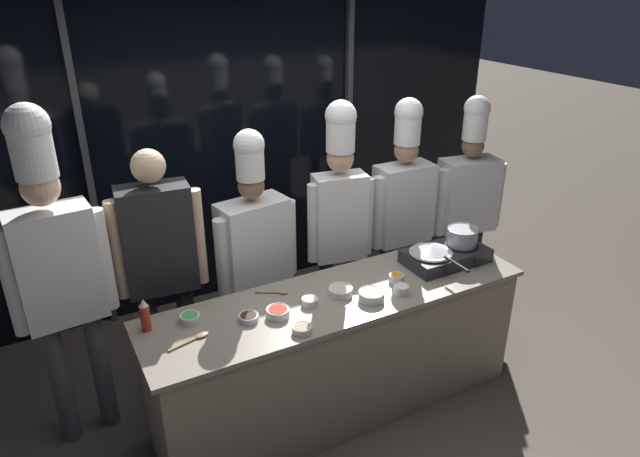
% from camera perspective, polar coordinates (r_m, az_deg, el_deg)
% --- Properties ---
extents(ground_plane, '(24.00, 24.00, 0.00)m').
position_cam_1_polar(ground_plane, '(4.08, 1.75, -17.28)').
color(ground_plane, brown).
extents(window_wall_back, '(5.37, 0.09, 2.70)m').
position_cam_1_polar(window_wall_back, '(4.91, -9.04, 8.17)').
color(window_wall_back, black).
rests_on(window_wall_back, ground_plane).
extents(demo_counter, '(2.47, 0.66, 0.88)m').
position_cam_1_polar(demo_counter, '(3.79, 1.84, -12.32)').
color(demo_counter, gray).
rests_on(demo_counter, ground_plane).
extents(portable_stove, '(0.57, 0.33, 0.11)m').
position_cam_1_polar(portable_stove, '(3.99, 12.45, -2.64)').
color(portable_stove, '#28282B').
rests_on(portable_stove, demo_counter).
extents(frying_pan, '(0.29, 0.51, 0.04)m').
position_cam_1_polar(frying_pan, '(3.87, 11.11, -2.14)').
color(frying_pan, '#ADAFB5').
rests_on(frying_pan, portable_stove).
extents(stock_pot, '(0.24, 0.21, 0.12)m').
position_cam_1_polar(stock_pot, '(4.02, 14.03, -0.73)').
color(stock_pot, '#93969B').
rests_on(stock_pot, portable_stove).
extents(squeeze_bottle_chili, '(0.06, 0.06, 0.20)m').
position_cam_1_polar(squeeze_bottle_chili, '(3.32, -17.10, -8.32)').
color(squeeze_bottle_chili, red).
rests_on(squeeze_bottle_chili, demo_counter).
extents(prep_bowl_shrimp, '(0.16, 0.16, 0.06)m').
position_cam_1_polar(prep_bowl_shrimp, '(3.49, 5.16, -6.65)').
color(prep_bowl_shrimp, white).
rests_on(prep_bowl_shrimp, demo_counter).
extents(prep_bowl_bean_sprouts, '(0.10, 0.10, 0.06)m').
position_cam_1_polar(prep_bowl_bean_sprouts, '(3.57, 8.11, -6.02)').
color(prep_bowl_bean_sprouts, white).
rests_on(prep_bowl_bean_sprouts, demo_counter).
extents(prep_bowl_mushrooms, '(0.11, 0.11, 0.04)m').
position_cam_1_polar(prep_bowl_mushrooms, '(3.20, -1.82, -9.97)').
color(prep_bowl_mushrooms, white).
rests_on(prep_bowl_mushrooms, demo_counter).
extents(prep_bowl_chicken, '(0.15, 0.15, 0.05)m').
position_cam_1_polar(prep_bowl_chicken, '(3.54, 2.04, -6.18)').
color(prep_bowl_chicken, white).
rests_on(prep_bowl_chicken, demo_counter).
extents(prep_bowl_scallions, '(0.12, 0.12, 0.05)m').
position_cam_1_polar(prep_bowl_scallions, '(3.37, -12.88, -8.68)').
color(prep_bowl_scallions, white).
rests_on(prep_bowl_scallions, demo_counter).
extents(prep_bowl_chili_flakes, '(0.14, 0.14, 0.05)m').
position_cam_1_polar(prep_bowl_chili_flakes, '(3.34, -4.24, -8.31)').
color(prep_bowl_chili_flakes, white).
rests_on(prep_bowl_chili_flakes, demo_counter).
extents(prep_bowl_soy_glaze, '(0.12, 0.12, 0.04)m').
position_cam_1_polar(prep_bowl_soy_glaze, '(3.32, -7.16, -8.79)').
color(prep_bowl_soy_glaze, white).
rests_on(prep_bowl_soy_glaze, demo_counter).
extents(prep_bowl_noodles, '(0.10, 0.10, 0.04)m').
position_cam_1_polar(prep_bowl_noodles, '(3.43, -1.04, -7.26)').
color(prep_bowl_noodles, white).
rests_on(prep_bowl_noodles, demo_counter).
extents(prep_bowl_carrots, '(0.10, 0.10, 0.05)m').
position_cam_1_polar(prep_bowl_carrots, '(3.70, 7.61, -4.88)').
color(prep_bowl_carrots, white).
rests_on(prep_bowl_carrots, demo_counter).
extents(serving_spoon_slotted, '(0.25, 0.09, 0.02)m').
position_cam_1_polar(serving_spoon_slotted, '(3.23, -12.24, -10.61)').
color(serving_spoon_slotted, olive).
rests_on(serving_spoon_slotted, demo_counter).
extents(serving_spoon_solid, '(0.19, 0.13, 0.02)m').
position_cam_1_polar(serving_spoon_solid, '(3.56, -4.25, -6.39)').
color(serving_spoon_solid, olive).
rests_on(serving_spoon_solid, demo_counter).
extents(chef_head, '(0.57, 0.26, 2.12)m').
position_cam_1_polar(chef_head, '(3.51, -24.87, -2.90)').
color(chef_head, '#4C4C51').
rests_on(chef_head, ground_plane).
extents(person_guest, '(0.56, 0.26, 1.77)m').
position_cam_1_polar(person_guest, '(3.70, -15.69, -2.70)').
color(person_guest, '#232326').
rests_on(person_guest, ground_plane).
extents(chef_sous, '(0.61, 0.31, 1.81)m').
position_cam_1_polar(chef_sous, '(3.88, -6.56, -1.72)').
color(chef_sous, '#2D3856').
rests_on(chef_sous, ground_plane).
extents(chef_line, '(0.48, 0.26, 1.94)m').
position_cam_1_polar(chef_line, '(4.04, 1.96, 1.86)').
color(chef_line, '#2D3856').
rests_on(chef_line, ground_plane).
extents(chef_pastry, '(0.57, 0.24, 1.88)m').
position_cam_1_polar(chef_pastry, '(4.41, 8.30, 2.48)').
color(chef_pastry, '#4C4C51').
rests_on(chef_pastry, ground_plane).
extents(chef_apprentice, '(0.60, 0.32, 1.84)m').
position_cam_1_polar(chef_apprentice, '(4.79, 14.50, 3.12)').
color(chef_apprentice, '#232326').
rests_on(chef_apprentice, ground_plane).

